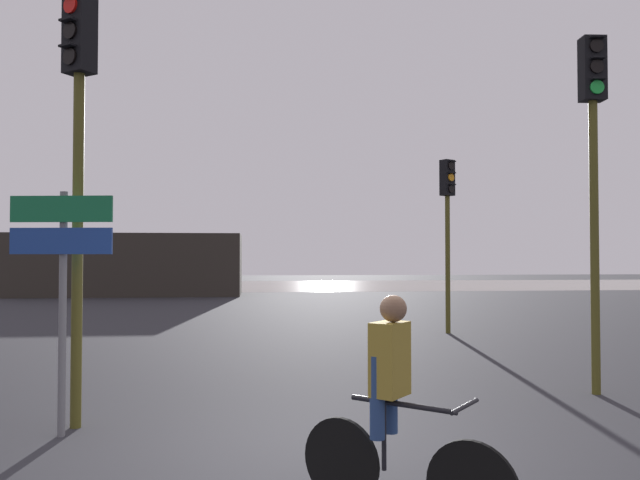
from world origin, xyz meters
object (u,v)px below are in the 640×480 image
(distant_building, at_px, (130,265))
(cyclist, at_px, (394,405))
(traffic_light_far_right, at_px, (448,212))
(traffic_light_near_right, at_px, (593,147))
(direction_sign_post, at_px, (62,267))
(traffic_light_near_left, at_px, (78,127))

(distant_building, relative_size, cyclist, 6.82)
(traffic_light_far_right, height_order, traffic_light_near_right, traffic_light_near_right)
(distant_building, height_order, cyclist, distant_building)
(traffic_light_near_right, relative_size, direction_sign_post, 1.92)
(traffic_light_near_right, bearing_deg, traffic_light_far_right, -86.73)
(traffic_light_near_left, height_order, cyclist, traffic_light_near_left)
(distant_building, xyz_separation_m, traffic_light_far_right, (11.09, -16.80, 1.50))
(distant_building, height_order, direction_sign_post, distant_building)
(traffic_light_near_right, xyz_separation_m, direction_sign_post, (-6.75, -1.38, -1.64))
(traffic_light_near_left, distance_m, cyclist, 4.79)
(distant_building, height_order, traffic_light_far_right, traffic_light_far_right)
(distant_building, bearing_deg, traffic_light_near_left, -80.15)
(cyclist, bearing_deg, traffic_light_near_right, 175.72)
(traffic_light_near_right, distance_m, traffic_light_near_left, 6.77)
(traffic_light_far_right, relative_size, traffic_light_near_right, 0.87)
(cyclist, bearing_deg, distant_building, -124.82)
(traffic_light_near_left, relative_size, cyclist, 3.01)
(distant_building, distance_m, traffic_light_far_right, 20.18)
(traffic_light_far_right, bearing_deg, traffic_light_near_left, 20.34)
(distant_building, xyz_separation_m, cyclist, (7.31, -27.51, -0.71))
(cyclist, bearing_deg, direction_sign_post, -87.38)
(traffic_light_near_left, bearing_deg, traffic_light_far_right, -96.28)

